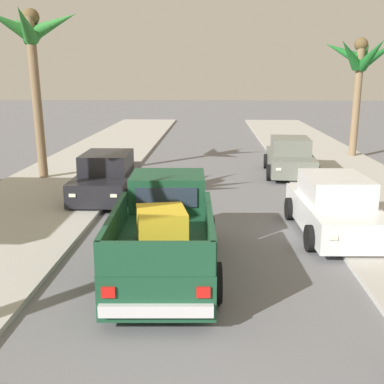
{
  "coord_description": "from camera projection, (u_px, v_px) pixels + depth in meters",
  "views": [
    {
      "loc": [
        0.18,
        -2.59,
        4.06
      ],
      "look_at": [
        -0.32,
        9.26,
        1.2
      ],
      "focal_mm": 45.38,
      "sensor_mm": 36.0,
      "label": 1
    }
  ],
  "objects": [
    {
      "name": "car_right_mid",
      "position": [
        107.0,
        177.0,
        16.35
      ],
      "size": [
        2.07,
        4.28,
        1.54
      ],
      "color": "black",
      "rests_on": "ground"
    },
    {
      "name": "palm_tree_right_mid",
      "position": [
        32.0,
        40.0,
        17.81
      ],
      "size": [
        3.28,
        3.6,
        6.5
      ],
      "color": "#846B4C",
      "rests_on": "ground"
    },
    {
      "name": "car_left_far",
      "position": [
        335.0,
        207.0,
        12.63
      ],
      "size": [
        2.14,
        4.31,
        1.54
      ],
      "color": "silver",
      "rests_on": "ground"
    },
    {
      "name": "sidewalk_left",
      "position": [
        30.0,
        205.0,
        15.35
      ],
      "size": [
        4.78,
        60.0,
        0.12
      ],
      "primitive_type": "cube",
      "color": "#B2AFA8",
      "rests_on": "ground"
    },
    {
      "name": "pickup_truck",
      "position": [
        165.0,
        233.0,
        10.29
      ],
      "size": [
        2.38,
        5.29,
        1.8
      ],
      "color": "#19472D",
      "rests_on": "ground"
    },
    {
      "name": "curb_right",
      "position": [
        354.0,
        209.0,
        14.93
      ],
      "size": [
        0.16,
        60.0,
        0.1
      ],
      "primitive_type": "cube",
      "color": "silver",
      "rests_on": "ground"
    },
    {
      "name": "car_right_near",
      "position": [
        290.0,
        158.0,
        20.27
      ],
      "size": [
        2.21,
        4.34,
        1.54
      ],
      "color": "slate",
      "rests_on": "ground"
    },
    {
      "name": "palm_tree_left_mid",
      "position": [
        361.0,
        61.0,
        23.31
      ],
      "size": [
        3.62,
        3.81,
        5.86
      ],
      "color": "#846B4C",
      "rests_on": "ground"
    },
    {
      "name": "curb_left",
      "position": [
        61.0,
        206.0,
        15.31
      ],
      "size": [
        0.16,
        60.0,
        0.1
      ],
      "primitive_type": "cube",
      "color": "silver",
      "rests_on": "ground"
    }
  ]
}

